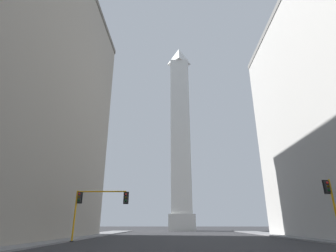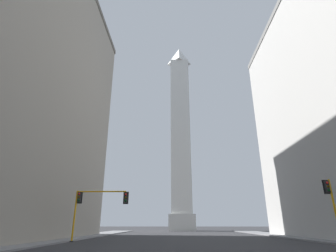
% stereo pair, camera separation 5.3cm
% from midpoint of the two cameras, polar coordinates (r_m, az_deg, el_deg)
% --- Properties ---
extents(sidewalk_left, '(5.00, 86.75, 0.15)m').
position_cam_midpoint_polar(sidewalk_left, '(31.64, -25.71, -21.74)').
color(sidewalk_left, slate).
rests_on(sidewalk_left, ground_plane).
extents(obelisk, '(7.05, 7.05, 57.95)m').
position_cam_midpoint_polar(obelisk, '(79.27, 2.71, -1.24)').
color(obelisk, silver).
rests_on(obelisk, ground_plane).
extents(traffic_light_mid_left, '(5.91, 0.52, 5.23)m').
position_cam_midpoint_polar(traffic_light_mid_left, '(30.88, -15.68, -15.63)').
color(traffic_light_mid_left, orange).
rests_on(traffic_light_mid_left, ground_plane).
extents(traffic_light_mid_right, '(0.77, 0.50, 5.76)m').
position_cam_midpoint_polar(traffic_light_mid_right, '(29.43, 32.08, -13.58)').
color(traffic_light_mid_right, orange).
rests_on(traffic_light_mid_right, ground_plane).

